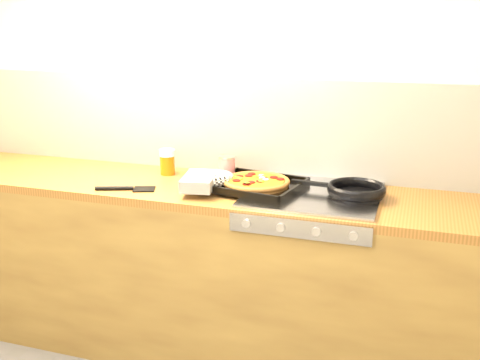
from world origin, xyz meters
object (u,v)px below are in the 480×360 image
(frying_pan, at_px, (355,190))
(juice_glass, at_px, (167,162))
(pizza_on_tray, at_px, (241,182))
(tomato_can, at_px, (227,168))

(frying_pan, distance_m, juice_glass, 0.99)
(pizza_on_tray, xyz_separation_m, juice_glass, (-0.46, 0.16, 0.02))
(pizza_on_tray, relative_size, frying_pan, 1.26)
(frying_pan, relative_size, tomato_can, 3.78)
(frying_pan, relative_size, juice_glass, 3.37)
(pizza_on_tray, bearing_deg, juice_glass, 160.61)
(frying_pan, bearing_deg, tomato_can, 169.64)
(tomato_can, bearing_deg, frying_pan, -10.36)
(juice_glass, bearing_deg, tomato_can, 1.50)
(juice_glass, bearing_deg, frying_pan, -6.47)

